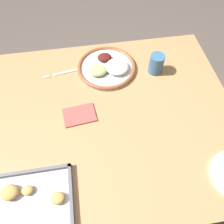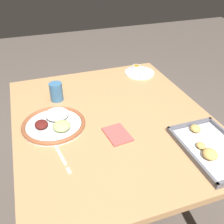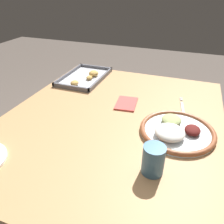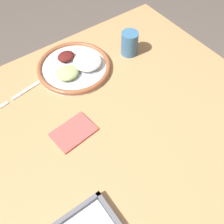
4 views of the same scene
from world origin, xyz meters
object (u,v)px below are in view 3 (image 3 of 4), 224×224
at_px(drinking_cup, 153,160).
at_px(napkin, 126,103).
at_px(dinner_plate, 176,130).
at_px(fork, 183,109).
at_px(baking_tray, 86,77).

xyz_separation_m(drinking_cup, napkin, (0.39, 0.20, -0.05)).
distance_m(dinner_plate, fork, 0.20).
relative_size(dinner_plate, fork, 1.34).
bearing_deg(dinner_plate, fork, -2.93).
distance_m(baking_tray, drinking_cup, 0.82).
bearing_deg(dinner_plate, drinking_cup, 167.86).
relative_size(fork, napkin, 1.49).
distance_m(dinner_plate, baking_tray, 0.70).
bearing_deg(fork, baking_tray, 63.94).
relative_size(dinner_plate, drinking_cup, 2.95).
bearing_deg(baking_tray, dinner_plate, -123.56).
relative_size(dinner_plate, baking_tray, 0.83).
distance_m(dinner_plate, napkin, 0.30).
bearing_deg(fork, drinking_cup, 163.25).
height_order(dinner_plate, drinking_cup, drinking_cup).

